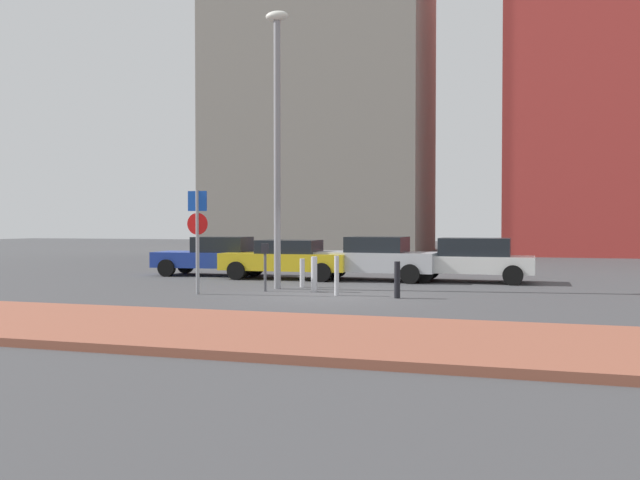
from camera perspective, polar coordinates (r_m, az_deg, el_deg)
name	(u,v)px	position (r m, az deg, el deg)	size (l,w,h in m)	color
ground_plane	(329,296)	(17.81, 0.78, -4.84)	(120.00, 120.00, 0.00)	#424244
sidewalk_brick	(228,331)	(11.67, -8.03, -7.80)	(40.00, 4.09, 0.14)	#93513D
parked_car_blue	(215,256)	(25.02, -9.09, -1.36)	(4.39, 2.18, 1.46)	#1E389E
parked_car_yellow	(287,259)	(23.21, -2.88, -1.61)	(4.55, 2.00, 1.37)	gold
parked_car_silver	(373,258)	(22.66, 4.62, -1.57)	(4.51, 2.19, 1.50)	#B7BABF
parked_car_white	(471,259)	(22.48, 12.99, -1.61)	(4.20, 1.94, 1.48)	white
parking_sign_post	(197,229)	(18.38, -10.59, 0.97)	(0.60, 0.10, 2.87)	gray
parking_meter	(265,260)	(18.91, -4.79, -1.77)	(0.18, 0.14, 1.38)	#4C4C51
street_lamp	(277,129)	(19.81, -3.74, 9.60)	(0.70, 0.36, 8.24)	gray
traffic_bollard_near	(397,280)	(17.25, 6.72, -3.45)	(0.16, 0.16, 0.96)	black
traffic_bollard_mid	(302,273)	(20.13, -1.55, -2.88)	(0.16, 0.16, 0.88)	#B7B7BC
traffic_bollard_far	(337,276)	(17.78, 1.45, -3.11)	(0.13, 0.13, 1.08)	#B7B7BC
traffic_bollard_edge	(314,274)	(18.78, -0.51, -2.98)	(0.18, 0.18, 1.01)	#B7B7BC
building_colorful_midrise	(635,70)	(49.49, 25.64, 13.16)	(16.65, 14.77, 24.32)	#BF3833
building_under_construction	(323,81)	(47.99, 0.30, 13.65)	(14.65, 10.73, 24.29)	gray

